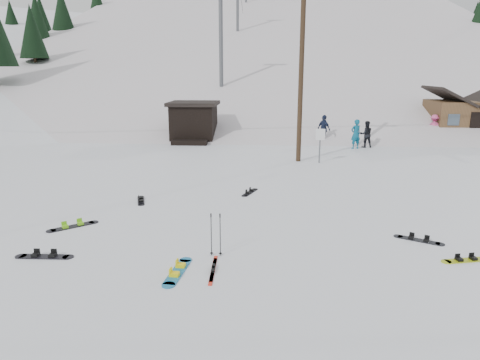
# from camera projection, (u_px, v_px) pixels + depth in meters

# --- Properties ---
(ground) EXTENTS (200.00, 200.00, 0.00)m
(ground) POSITION_uv_depth(u_px,v_px,m) (251.00, 278.00, 10.22)
(ground) COLOR white
(ground) RESTS_ON ground
(ski_slope) EXTENTS (60.00, 85.24, 65.97)m
(ski_slope) POSITION_uv_depth(u_px,v_px,m) (266.00, 183.00, 66.36)
(ski_slope) COLOR silver
(ski_slope) RESTS_ON ground
(ridge_left) EXTENTS (47.54, 95.03, 58.38)m
(ridge_left) POSITION_uv_depth(u_px,v_px,m) (16.00, 185.00, 61.71)
(ridge_left) COLOR white
(ridge_left) RESTS_ON ground
(treeline_crest) EXTENTS (50.00, 6.00, 10.00)m
(treeline_crest) POSITION_uv_depth(u_px,v_px,m) (268.00, 95.00, 93.40)
(treeline_crest) COLOR black
(treeline_crest) RESTS_ON ski_slope
(utility_pole) EXTENTS (2.00, 0.26, 9.00)m
(utility_pole) POSITION_uv_depth(u_px,v_px,m) (301.00, 74.00, 22.48)
(utility_pole) COLOR #3A2819
(utility_pole) RESTS_ON ground
(trail_sign) EXTENTS (0.50, 0.09, 1.85)m
(trail_sign) POSITION_uv_depth(u_px,v_px,m) (320.00, 140.00, 22.83)
(trail_sign) COLOR #595B60
(trail_sign) RESTS_ON ground
(lift_hut) EXTENTS (3.40, 4.10, 2.75)m
(lift_hut) POSITION_uv_depth(u_px,v_px,m) (194.00, 121.00, 30.46)
(lift_hut) COLOR black
(lift_hut) RESTS_ON ground
(lift_tower_near) EXTENTS (2.20, 0.36, 8.00)m
(lift_tower_near) POSITION_uv_depth(u_px,v_px,m) (221.00, 36.00, 37.57)
(lift_tower_near) COLOR #595B60
(lift_tower_near) RESTS_ON ski_slope
(cabin) EXTENTS (5.39, 4.40, 3.77)m
(cabin) POSITION_uv_depth(u_px,v_px,m) (464.00, 117.00, 32.07)
(cabin) COLOR brown
(cabin) RESTS_ON ground
(hero_snowboard) EXTENTS (0.45, 1.68, 0.12)m
(hero_snowboard) POSITION_uv_depth(u_px,v_px,m) (178.00, 271.00, 10.49)
(hero_snowboard) COLOR #1C80BC
(hero_snowboard) RESTS_ON ground
(hero_skis) EXTENTS (0.15, 1.62, 0.08)m
(hero_skis) POSITION_uv_depth(u_px,v_px,m) (213.00, 269.00, 10.61)
(hero_skis) COLOR red
(hero_skis) RESTS_ON ground
(ski_poles) EXTENTS (0.32, 0.09, 1.18)m
(ski_poles) POSITION_uv_depth(u_px,v_px,m) (216.00, 234.00, 11.33)
(ski_poles) COLOR black
(ski_poles) RESTS_ON ground
(board_scatter_a) EXTENTS (1.57, 0.33, 0.11)m
(board_scatter_a) POSITION_uv_depth(u_px,v_px,m) (44.00, 256.00, 11.35)
(board_scatter_a) COLOR black
(board_scatter_a) RESTS_ON ground
(board_scatter_b) EXTENTS (0.57, 1.28, 0.09)m
(board_scatter_b) POSITION_uv_depth(u_px,v_px,m) (141.00, 200.00, 16.30)
(board_scatter_b) COLOR black
(board_scatter_b) RESTS_ON ground
(board_scatter_c) EXTENTS (1.29, 1.17, 0.11)m
(board_scatter_c) POSITION_uv_depth(u_px,v_px,m) (73.00, 226.00, 13.57)
(board_scatter_c) COLOR black
(board_scatter_c) RESTS_ON ground
(board_scatter_d) EXTENTS (1.28, 0.80, 0.10)m
(board_scatter_d) POSITION_uv_depth(u_px,v_px,m) (419.00, 240.00, 12.47)
(board_scatter_d) COLOR black
(board_scatter_d) RESTS_ON ground
(board_scatter_e) EXTENTS (1.35, 0.51, 0.10)m
(board_scatter_e) POSITION_uv_depth(u_px,v_px,m) (466.00, 260.00, 11.14)
(board_scatter_e) COLOR #BFD217
(board_scatter_e) RESTS_ON ground
(board_scatter_f) EXTENTS (0.63, 1.26, 0.09)m
(board_scatter_f) POSITION_uv_depth(u_px,v_px,m) (250.00, 192.00, 17.41)
(board_scatter_f) COLOR black
(board_scatter_f) RESTS_ON ground
(skier_teal) EXTENTS (0.81, 0.68, 1.87)m
(skier_teal) POSITION_uv_depth(u_px,v_px,m) (356.00, 134.00, 27.23)
(skier_teal) COLOR #0B5877
(skier_teal) RESTS_ON ground
(skier_dark) EXTENTS (0.88, 0.71, 1.72)m
(skier_dark) POSITION_uv_depth(u_px,v_px,m) (366.00, 134.00, 27.70)
(skier_dark) COLOR black
(skier_dark) RESTS_ON ground
(skier_pink) EXTENTS (1.29, 0.93, 1.81)m
(skier_pink) POSITION_uv_depth(u_px,v_px,m) (434.00, 127.00, 30.94)
(skier_pink) COLOR #D74B87
(skier_pink) RESTS_ON ground
(skier_navy) EXTENTS (1.07, 1.19, 1.94)m
(skier_navy) POSITION_uv_depth(u_px,v_px,m) (324.00, 129.00, 29.28)
(skier_navy) COLOR #18203C
(skier_navy) RESTS_ON ground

